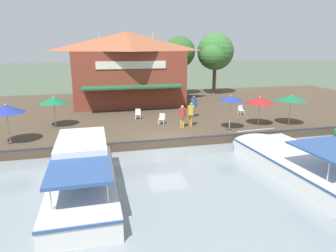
{
  "coord_description": "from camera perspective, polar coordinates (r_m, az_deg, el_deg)",
  "views": [
    {
      "loc": [
        18.04,
        -4.36,
        6.58
      ],
      "look_at": [
        -1.0,
        0.27,
        1.3
      ],
      "focal_mm": 32.0,
      "sensor_mm": 36.0,
      "label": 1
    }
  ],
  "objects": [
    {
      "name": "patio_umbrella_mid_patio_left",
      "position": [
        24.88,
        22.45,
        4.98
      ],
      "size": [
        2.28,
        2.28,
        2.36
      ],
      "color": "#B7B7B7",
      "rests_on": "quay_deck"
    },
    {
      "name": "motorboat_mid_row",
      "position": [
        14.88,
        -15.85,
        -7.95
      ],
      "size": [
        9.15,
        2.89,
        2.24
      ],
      "color": "silver",
      "rests_on": "river_water"
    },
    {
      "name": "cafe_chair_beside_entrance",
      "position": [
        27.39,
        13.72,
        3.06
      ],
      "size": [
        0.47,
        0.47,
        0.85
      ],
      "color": "white",
      "rests_on": "quay_deck"
    },
    {
      "name": "tree_behind_restaurant",
      "position": [
        38.4,
        8.89,
        13.62
      ],
      "size": [
        4.75,
        4.52,
        7.51
      ],
      "color": "brown",
      "rests_on": "quay_deck"
    },
    {
      "name": "patio_umbrella_back_row",
      "position": [
        24.0,
        17.12,
        4.73
      ],
      "size": [
        2.15,
        2.15,
        2.22
      ],
      "color": "#B7B7B7",
      "rests_on": "quay_deck"
    },
    {
      "name": "person_near_entrance",
      "position": [
        22.39,
        2.75,
        2.35
      ],
      "size": [
        0.48,
        0.48,
        1.68
      ],
      "color": "gold",
      "rests_on": "quay_deck"
    },
    {
      "name": "patio_umbrella_by_entrance",
      "position": [
        24.01,
        -21.0,
        4.62
      ],
      "size": [
        2.13,
        2.13,
        2.32
      ],
      "color": "#B7B7B7",
      "rests_on": "quay_deck"
    },
    {
      "name": "cafe_chair_under_first_umbrella",
      "position": [
        23.42,
        -1.18,
        1.49
      ],
      "size": [
        0.6,
        0.6,
        0.85
      ],
      "color": "white",
      "rests_on": "quay_deck"
    },
    {
      "name": "person_mid_patio",
      "position": [
        25.79,
        4.94,
        4.26
      ],
      "size": [
        0.52,
        0.52,
        1.83
      ],
      "color": "#2D5193",
      "rests_on": "quay_deck"
    },
    {
      "name": "waterfront_restaurant",
      "position": [
        32.07,
        -7.7,
        10.96
      ],
      "size": [
        9.03,
        11.41,
        7.56
      ],
      "color": "brown",
      "rests_on": "quay_deck"
    },
    {
      "name": "patio_umbrella_mid_patio_right",
      "position": [
        21.97,
        11.88,
        5.17
      ],
      "size": [
        1.78,
        1.78,
        2.54
      ],
      "color": "#B7B7B7",
      "rests_on": "quay_deck"
    },
    {
      "name": "ground_plane",
      "position": [
        19.69,
        -0.06,
        -4.44
      ],
      "size": [
        220.0,
        220.0,
        0.0
      ],
      "primitive_type": "plane",
      "color": "#4C5B47"
    },
    {
      "name": "quay_deck",
      "position": [
        30.03,
        -5.01,
        2.95
      ],
      "size": [
        22.0,
        56.0,
        0.6
      ],
      "primitive_type": "cube",
      "color": "#4C3D2D",
      "rests_on": "ground"
    },
    {
      "name": "quay_edge_fender",
      "position": [
        19.57,
        -0.13,
        -2.55
      ],
      "size": [
        0.2,
        50.4,
        0.1
      ],
      "primitive_type": "cube",
      "color": "#2D2D33",
      "rests_on": "quay_deck"
    },
    {
      "name": "person_at_quay_edge",
      "position": [
        22.82,
        4.42,
        2.82
      ],
      "size": [
        0.51,
        0.51,
        1.81
      ],
      "color": "orange",
      "rests_on": "quay_deck"
    },
    {
      "name": "motorboat_second_along",
      "position": [
        17.76,
        22.34,
        -5.73
      ],
      "size": [
        9.43,
        4.1,
        2.03
      ],
      "color": "white",
      "rests_on": "river_water"
    },
    {
      "name": "patio_umbrella_near_quay_edge",
      "position": [
        20.94,
        -28.5,
        2.9
      ],
      "size": [
        2.2,
        2.2,
        2.53
      ],
      "color": "#B7B7B7",
      "rests_on": "quay_deck"
    },
    {
      "name": "tree_downstream_bank",
      "position": [
        37.18,
        2.09,
        13.71
      ],
      "size": [
        3.94,
        3.75,
        7.11
      ],
      "color": "brown",
      "rests_on": "quay_deck"
    },
    {
      "name": "cafe_chair_mid_patio",
      "position": [
        25.21,
        -5.74,
        2.4
      ],
      "size": [
        0.52,
        0.52,
        0.85
      ],
      "color": "white",
      "rests_on": "quay_deck"
    }
  ]
}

